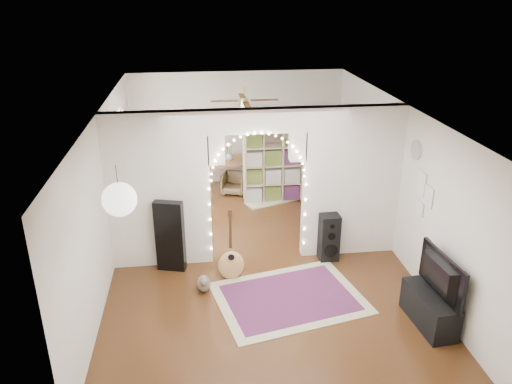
{
  "coord_description": "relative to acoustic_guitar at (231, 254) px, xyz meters",
  "views": [
    {
      "loc": [
        -0.99,
        -7.8,
        4.53
      ],
      "look_at": [
        0.02,
        0.3,
        1.13
      ],
      "focal_mm": 35.0,
      "sensor_mm": 36.0,
      "label": 1
    }
  ],
  "objects": [
    {
      "name": "picture_frames",
      "position": [
        3.0,
        -0.31,
        1.03
      ],
      "size": [
        0.02,
        0.5,
        0.7
      ],
      "primitive_type": null,
      "color": "white",
      "rests_on": "wall_right"
    },
    {
      "name": "bookcase",
      "position": [
        1.38,
        3.16,
        0.4
      ],
      "size": [
        1.73,
        1.02,
        1.73
      ],
      "primitive_type": "cube",
      "rotation": [
        0.0,
        0.0,
        0.38
      ],
      "color": "beige",
      "rests_on": "floor"
    },
    {
      "name": "wall_right",
      "position": [
        3.02,
        0.69,
        0.88
      ],
      "size": [
        0.02,
        7.5,
        2.7
      ],
      "primitive_type": "cube",
      "color": "silver",
      "rests_on": "floor"
    },
    {
      "name": "ceiling",
      "position": [
        0.52,
        0.69,
        2.23
      ],
      "size": [
        5.0,
        7.5,
        0.02
      ],
      "primitive_type": "cube",
      "color": "white",
      "rests_on": "wall_back"
    },
    {
      "name": "floor_speaker",
      "position": [
        1.76,
        0.44,
        -0.04
      ],
      "size": [
        0.34,
        0.31,
        0.86
      ],
      "rotation": [
        0.0,
        0.0,
        0.04
      ],
      "color": "black",
      "rests_on": "floor"
    },
    {
      "name": "tv",
      "position": [
        2.72,
        -1.54,
        0.34
      ],
      "size": [
        0.22,
        1.08,
        0.62
      ],
      "primitive_type": "imported",
      "rotation": [
        0.0,
        0.0,
        1.65
      ],
      "color": "black",
      "rests_on": "media_console"
    },
    {
      "name": "dining_chair_left",
      "position": [
        0.36,
        3.69,
        -0.22
      ],
      "size": [
        0.68,
        0.69,
        0.49
      ],
      "primitive_type": "imported",
      "rotation": [
        0.0,
        0.0,
        -0.35
      ],
      "color": "brown",
      "rests_on": "floor"
    },
    {
      "name": "tabby_cat",
      "position": [
        -0.46,
        -0.29,
        -0.33
      ],
      "size": [
        0.24,
        0.5,
        0.33
      ],
      "rotation": [
        0.0,
        0.0,
        0.08
      ],
      "color": "brown",
      "rests_on": "floor"
    },
    {
      "name": "media_console",
      "position": [
        2.72,
        -1.54,
        -0.22
      ],
      "size": [
        0.48,
        1.03,
        0.5
      ],
      "primitive_type": "cube",
      "rotation": [
        0.0,
        0.0,
        0.08
      ],
      "color": "black",
      "rests_on": "floor"
    },
    {
      "name": "divider_wall",
      "position": [
        0.52,
        0.69,
        0.96
      ],
      "size": [
        5.0,
        0.2,
        2.7
      ],
      "color": "silver",
      "rests_on": "floor"
    },
    {
      "name": "wall_clock",
      "position": [
        3.0,
        0.09,
        1.63
      ],
      "size": [
        0.03,
        0.31,
        0.31
      ],
      "primitive_type": "cylinder",
      "rotation": [
        0.0,
        1.57,
        0.0
      ],
      "color": "white",
      "rests_on": "wall_right"
    },
    {
      "name": "wall_back",
      "position": [
        0.52,
        4.44,
        0.88
      ],
      "size": [
        5.0,
        0.02,
        2.7
      ],
      "primitive_type": "cube",
      "color": "silver",
      "rests_on": "floor"
    },
    {
      "name": "dining_table",
      "position": [
        0.27,
        3.87,
        0.21
      ],
      "size": [
        1.29,
        0.94,
        0.76
      ],
      "rotation": [
        0.0,
        0.0,
        0.12
      ],
      "color": "brown",
      "rests_on": "floor"
    },
    {
      "name": "window",
      "position": [
        -1.95,
        2.49,
        1.03
      ],
      "size": [
        0.04,
        1.2,
        1.4
      ],
      "primitive_type": "cube",
      "color": "white",
      "rests_on": "wall_left"
    },
    {
      "name": "flower_vase",
      "position": [
        0.27,
        3.87,
        0.38
      ],
      "size": [
        0.2,
        0.2,
        0.19
      ],
      "primitive_type": "imported",
      "rotation": [
        0.0,
        0.0,
        0.12
      ],
      "color": "white",
      "rests_on": "dining_table"
    },
    {
      "name": "ceiling_fan",
      "position": [
        0.52,
        2.69,
        1.93
      ],
      "size": [
        1.1,
        1.1,
        0.3
      ],
      "primitive_type": null,
      "color": "#AA9138",
      "rests_on": "ceiling"
    },
    {
      "name": "paper_lantern",
      "position": [
        -1.38,
        -1.71,
        1.78
      ],
      "size": [
        0.4,
        0.4,
        0.4
      ],
      "primitive_type": "sphere",
      "color": "white",
      "rests_on": "ceiling"
    },
    {
      "name": "wall_left",
      "position": [
        -1.98,
        0.69,
        0.88
      ],
      "size": [
        0.02,
        7.5,
        2.7
      ],
      "primitive_type": "cube",
      "color": "silver",
      "rests_on": "floor"
    },
    {
      "name": "floor",
      "position": [
        0.52,
        0.69,
        -0.47
      ],
      "size": [
        7.5,
        7.5,
        0.0
      ],
      "primitive_type": "plane",
      "color": "black",
      "rests_on": "ground"
    },
    {
      "name": "wall_front",
      "position": [
        0.52,
        -3.06,
        0.88
      ],
      "size": [
        5.0,
        0.02,
        2.7
      ],
      "primitive_type": "cube",
      "color": "silver",
      "rests_on": "floor"
    },
    {
      "name": "fairy_lights",
      "position": [
        0.52,
        0.56,
        1.08
      ],
      "size": [
        1.64,
        0.04,
        1.6
      ],
      "primitive_type": null,
      "color": "#FFEABF",
      "rests_on": "divider_wall"
    },
    {
      "name": "dining_chair_right",
      "position": [
        1.73,
        1.04,
        -0.18
      ],
      "size": [
        0.75,
        0.76,
        0.56
      ],
      "primitive_type": "imported",
      "rotation": [
        0.0,
        0.0,
        -0.27
      ],
      "color": "brown",
      "rests_on": "floor"
    },
    {
      "name": "acoustic_guitar",
      "position": [
        0.0,
        0.0,
        0.0
      ],
      "size": [
        0.44,
        0.2,
        1.07
      ],
      "rotation": [
        0.0,
        0.0,
        -0.12
      ],
      "color": "tan",
      "rests_on": "floor"
    },
    {
      "name": "area_rug",
      "position": [
        0.86,
        -0.67,
        -0.46
      ],
      "size": [
        2.52,
        2.11,
        0.02
      ],
      "primitive_type": "cube",
      "rotation": [
        0.0,
        0.0,
        0.22
      ],
      "color": "maroon",
      "rests_on": "floor"
    },
    {
      "name": "guitar_case",
      "position": [
        -0.99,
        0.44,
        0.16
      ],
      "size": [
        0.51,
        0.28,
        1.26
      ],
      "primitive_type": "cube",
      "rotation": [
        0.0,
        0.0,
        -0.26
      ],
      "color": "black",
      "rests_on": "floor"
    }
  ]
}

